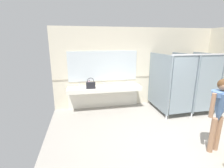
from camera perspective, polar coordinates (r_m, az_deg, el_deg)
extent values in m
cube|color=gray|center=(4.23, 23.47, -21.17)|extent=(6.22, 6.39, 0.10)
cube|color=beige|center=(6.17, 9.44, 5.86)|extent=(6.22, 0.12, 2.83)
cube|color=#9E937F|center=(6.17, 9.50, 2.43)|extent=(6.22, 0.01, 0.06)
cube|color=silver|center=(5.63, -2.63, -1.61)|extent=(2.54, 0.57, 0.14)
cube|color=silver|center=(5.99, -2.92, -4.78)|extent=(2.54, 0.08, 0.69)
cube|color=#ADADA8|center=(5.54, -11.27, -1.94)|extent=(0.42, 0.31, 0.11)
cylinder|color=silver|center=(5.73, -11.33, -0.30)|extent=(0.04, 0.04, 0.11)
cylinder|color=silver|center=(5.66, -11.35, 0.00)|extent=(0.03, 0.11, 0.03)
sphere|color=silver|center=(5.74, -10.62, -0.48)|extent=(0.04, 0.04, 0.04)
cube|color=#ADADA8|center=(5.60, -2.58, -1.50)|extent=(0.42, 0.31, 0.11)
cylinder|color=silver|center=(5.78, -2.92, 0.11)|extent=(0.04, 0.04, 0.11)
cylinder|color=silver|center=(5.72, -2.85, 0.41)|extent=(0.03, 0.11, 0.03)
sphere|color=silver|center=(5.81, -2.25, -0.07)|extent=(0.04, 0.04, 0.04)
cube|color=#ADADA8|center=(5.77, 5.74, -1.04)|extent=(0.42, 0.31, 0.11)
cylinder|color=silver|center=(5.95, 5.16, 0.51)|extent=(0.04, 0.04, 0.11)
cylinder|color=silver|center=(5.89, 5.32, 0.80)|extent=(0.03, 0.11, 0.03)
sphere|color=silver|center=(5.99, 5.77, 0.33)|extent=(0.04, 0.04, 0.04)
cube|color=silver|center=(5.75, -3.14, 6.31)|extent=(2.44, 0.02, 1.04)
cube|color=gray|center=(5.66, 16.02, 0.83)|extent=(0.03, 1.48, 1.84)
cylinder|color=silver|center=(5.42, 18.55, -11.02)|extent=(0.05, 0.05, 0.12)
cube|color=gray|center=(6.11, 23.42, 1.18)|extent=(0.03, 1.48, 1.84)
cylinder|color=silver|center=(5.89, 26.16, -9.71)|extent=(0.05, 0.05, 0.12)
cube|color=gray|center=(6.64, 29.72, 1.45)|extent=(0.03, 1.48, 1.84)
cylinder|color=silver|center=(6.44, 32.51, -8.48)|extent=(0.05, 0.05, 0.12)
cube|color=gray|center=(5.30, 23.73, -0.81)|extent=(0.80, 0.07, 1.74)
cube|color=gray|center=(5.84, 30.88, -0.31)|extent=(0.80, 0.03, 1.74)
cube|color=#B7BABF|center=(5.41, 28.67, 9.10)|extent=(1.82, 0.04, 0.04)
cylinder|color=#8C664C|center=(4.37, 33.13, -14.33)|extent=(0.11, 0.11, 0.80)
cylinder|color=#8C664C|center=(4.23, 31.73, -15.07)|extent=(0.11, 0.11, 0.80)
cone|color=#4C6B99|center=(4.06, 33.65, -6.93)|extent=(0.48, 0.48, 0.69)
cube|color=#4C6B99|center=(3.96, 34.29, -2.70)|extent=(0.46, 0.25, 0.10)
cylinder|color=#8C664C|center=(3.83, 31.81, -6.44)|extent=(0.08, 0.08, 0.51)
sphere|color=#8C664C|center=(3.92, 34.65, -0.36)|extent=(0.22, 0.22, 0.22)
sphere|color=#472D19|center=(3.93, 34.56, -0.11)|extent=(0.22, 0.22, 0.22)
cube|color=black|center=(5.40, -7.49, -0.49)|extent=(0.30, 0.12, 0.21)
torus|color=black|center=(5.36, -7.54, 1.01)|extent=(0.23, 0.02, 0.23)
cylinder|color=#D899B2|center=(5.70, -8.05, 0.17)|extent=(0.07, 0.07, 0.19)
cylinder|color=black|center=(5.67, -8.09, 1.26)|extent=(0.03, 0.03, 0.04)
cylinder|color=#B7BABF|center=(5.67, 32.21, -12.11)|extent=(0.14, 0.14, 0.01)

